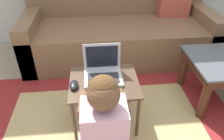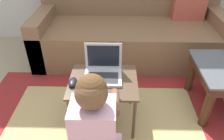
# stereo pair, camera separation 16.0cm
# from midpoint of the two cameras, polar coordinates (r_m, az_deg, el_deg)

# --- Properties ---
(ground_plane) EXTENTS (16.00, 16.00, 0.00)m
(ground_plane) POSITION_cam_midpoint_polar(r_m,az_deg,el_deg) (1.85, 4.52, -13.41)
(ground_plane) COLOR gray
(couch) EXTENTS (2.10, 0.87, 0.91)m
(couch) POSITION_cam_midpoint_polar(r_m,az_deg,el_deg) (2.61, 6.63, 10.11)
(couch) COLOR brown
(couch) RESTS_ON ground_plane
(laptop_desk) EXTENTS (0.50, 0.43, 0.40)m
(laptop_desk) POSITION_cam_midpoint_polar(r_m,az_deg,el_deg) (1.62, 0.52, -4.27)
(laptop_desk) COLOR #4C3828
(laptop_desk) RESTS_ON ground_plane
(laptop) EXTENTS (0.28, 0.23, 0.23)m
(laptop) POSITION_cam_midpoint_polar(r_m,az_deg,el_deg) (1.61, 0.46, -0.60)
(laptop) COLOR #B7BCC6
(laptop) RESTS_ON laptop_desk
(computer_mouse) EXTENTS (0.06, 0.11, 0.04)m
(computer_mouse) POSITION_cam_midpoint_polar(r_m,az_deg,el_deg) (1.56, -7.36, -3.26)
(computer_mouse) COLOR black
(computer_mouse) RESTS_ON laptop_desk
(person_seated) EXTENTS (0.33, 0.43, 0.76)m
(person_seated) POSITION_cam_midpoint_polar(r_m,az_deg,el_deg) (1.32, -1.03, -17.12)
(person_seated) COLOR #E5B2CC
(person_seated) RESTS_ON ground_plane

